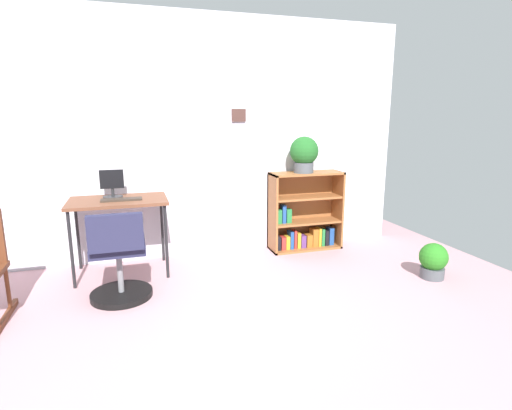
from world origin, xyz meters
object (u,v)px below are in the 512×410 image
Objects in this scene: keyboard at (122,199)px; potted_plant_on_shelf at (304,153)px; desk at (118,206)px; office_chair at (119,261)px; potted_plant_floor at (433,260)px; monitor at (112,185)px; bookshelf_low at (303,216)px.

potted_plant_on_shelf is (1.97, 0.22, 0.36)m from keyboard.
potted_plant_on_shelf is (2.00, 0.15, 0.44)m from desk.
office_chair is 2.89m from potted_plant_floor.
monitor is 0.22m from keyboard.
office_chair is (-0.04, -0.57, -0.41)m from keyboard.
office_chair is (-0.01, -0.63, -0.34)m from desk.
monitor is at bearing 93.15° from office_chair.
potted_plant_floor is (2.90, -1.13, -0.70)m from monitor.
office_chair is 2.21m from bookshelf_low.
office_chair is 0.88× the size of bookshelf_low.
keyboard is at bearing -172.30° from bookshelf_low.
desk is 1.01× the size of bookshelf_low.
keyboard is (0.03, -0.06, 0.08)m from desk.
monitor is 0.68× the size of potted_plant_on_shelf.
potted_plant_floor is at bearing -18.64° from keyboard.
bookshelf_low is 2.62× the size of potted_plant_floor.
potted_plant_floor is at bearing -56.05° from bookshelf_low.
bookshelf_low reaches higher than keyboard.
potted_plant_on_shelf is at bearing 126.26° from potted_plant_floor.
bookshelf_low reaches higher than office_chair.
potted_plant_on_shelf reaches higher than office_chair.
desk is 2.44× the size of keyboard.
potted_plant_on_shelf reaches higher than desk.
keyboard is 1.08× the size of potted_plant_floor.
monitor is at bearing -177.35° from bookshelf_low.
monitor is 0.91m from office_chair.
potted_plant_on_shelf reaches higher than bookshelf_low.
office_chair is 2.29m from potted_plant_on_shelf.
office_chair is at bearing 172.32° from potted_plant_floor.
potted_plant_floor is at bearing -7.68° from office_chair.
monitor is 2.06m from potted_plant_on_shelf.
potted_plant_floor is at bearing -21.20° from monitor.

